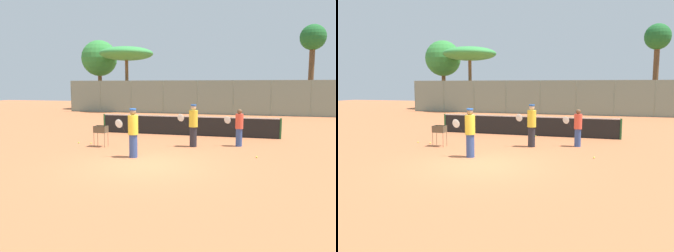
% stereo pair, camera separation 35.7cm
% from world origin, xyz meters
% --- Properties ---
extents(ground_plane, '(80.00, 80.00, 0.00)m').
position_xyz_m(ground_plane, '(0.00, 0.00, 0.00)').
color(ground_plane, '#B7663D').
extents(tennis_net, '(9.90, 0.10, 1.07)m').
position_xyz_m(tennis_net, '(0.00, 6.95, 0.56)').
color(tennis_net, '#26592D').
rests_on(tennis_net, ground_plane).
extents(back_fence, '(29.95, 0.08, 3.18)m').
position_xyz_m(back_fence, '(-0.00, 20.04, 1.59)').
color(back_fence, gray).
rests_on(back_fence, ground_plane).
extents(tree_0, '(5.59, 5.59, 6.69)m').
position_xyz_m(tree_0, '(-9.51, 22.04, 5.94)').
color(tree_0, brown).
rests_on(tree_0, ground_plane).
extents(tree_1, '(2.50, 2.50, 8.67)m').
position_xyz_m(tree_1, '(8.95, 25.10, 6.99)').
color(tree_1, brown).
rests_on(tree_1, ground_plane).
extents(tree_2, '(4.01, 4.01, 7.76)m').
position_xyz_m(tree_2, '(-13.63, 24.10, 5.71)').
color(tree_2, brown).
rests_on(tree_2, ground_plane).
extents(player_white_outfit, '(0.95, 0.39, 1.87)m').
position_xyz_m(player_white_outfit, '(-0.87, 1.05, 0.97)').
color(player_white_outfit, '#334C8C').
rests_on(player_white_outfit, ground_plane).
extents(player_red_cap, '(0.90, 0.35, 1.69)m').
position_xyz_m(player_red_cap, '(2.92, 4.40, 0.87)').
color(player_red_cap, '#334C8C').
rests_on(player_red_cap, ground_plane).
extents(player_yellow_shirt, '(0.95, 0.39, 1.89)m').
position_xyz_m(player_yellow_shirt, '(0.95, 3.78, 0.98)').
color(player_yellow_shirt, '#26262D').
rests_on(player_yellow_shirt, ground_plane).
extents(ball_cart, '(0.56, 0.41, 0.94)m').
position_xyz_m(ball_cart, '(-3.05, 2.74, 0.71)').
color(ball_cart, brown).
rests_on(ball_cart, ground_plane).
extents(tennis_ball_0, '(0.07, 0.07, 0.07)m').
position_xyz_m(tennis_ball_0, '(3.70, 2.15, 0.03)').
color(tennis_ball_0, '#D1E54C').
rests_on(tennis_ball_0, ground_plane).
extents(tennis_ball_1, '(0.07, 0.07, 0.07)m').
position_xyz_m(tennis_ball_1, '(-4.45, 3.22, 0.03)').
color(tennis_ball_1, '#D1E54C').
rests_on(tennis_ball_1, ground_plane).
extents(tennis_ball_2, '(0.07, 0.07, 0.07)m').
position_xyz_m(tennis_ball_2, '(-3.79, 3.21, 0.03)').
color(tennis_ball_2, '#D1E54C').
rests_on(tennis_ball_2, ground_plane).
extents(tennis_ball_3, '(0.07, 0.07, 0.07)m').
position_xyz_m(tennis_ball_3, '(0.59, 6.63, 0.03)').
color(tennis_ball_3, '#D1E54C').
rests_on(tennis_ball_3, ground_plane).
extents(parked_car, '(4.20, 1.70, 1.60)m').
position_xyz_m(parked_car, '(-7.83, 24.89, 0.66)').
color(parked_car, '#3F4C8C').
rests_on(parked_car, ground_plane).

